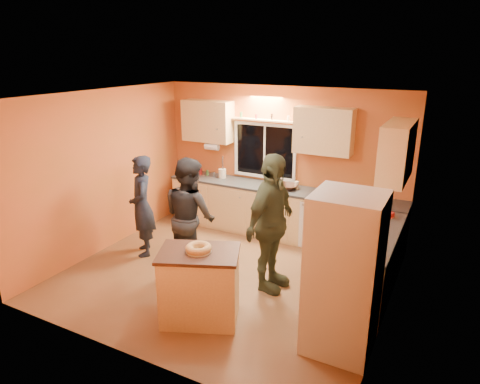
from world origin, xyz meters
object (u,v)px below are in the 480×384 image
Objects in this scene: person_left at (142,206)px; person_right at (271,224)px; island at (200,285)px; refrigerator at (344,274)px; person_center at (190,216)px.

person_left is 2.25m from person_right.
island is 1.27m from person_right.
person_right reaches higher than refrigerator.
person_right reaches higher than person_center.
person_right is (0.45, 1.08, 0.49)m from island.
island is at bearing 162.49° from person_right.
person_left is at bearing 166.19° from refrigerator.
person_left is at bearing 16.42° from person_center.
person_right is at bearing 44.16° from island.
refrigerator is 1.03× the size of person_center.
person_center is (-2.43, 0.71, -0.03)m from refrigerator.
refrigerator reaches higher than person_left.
person_center reaches higher than island.
island is at bearing 15.72° from person_left.
person_right is at bearing 46.59° from person_left.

